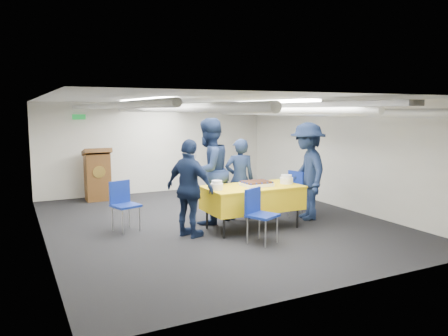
{
  "coord_description": "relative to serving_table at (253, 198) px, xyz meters",
  "views": [
    {
      "loc": [
        -3.44,
        -7.33,
        2.1
      ],
      "look_at": [
        0.1,
        -0.2,
        1.05
      ],
      "focal_mm": 35.0,
      "sensor_mm": 36.0,
      "label": 1
    }
  ],
  "objects": [
    {
      "name": "room_shell",
      "position": [
        -0.32,
        1.12,
        1.25
      ],
      "size": [
        6.0,
        7.0,
        2.3
      ],
      "color": "beige",
      "rests_on": "ground"
    },
    {
      "name": "podium",
      "position": [
        -2.02,
        3.76,
        0.05
      ],
      "size": [
        0.62,
        0.53,
        1.25
      ],
      "color": "brown",
      "rests_on": "ground"
    },
    {
      "name": "chair_left",
      "position": [
        -2.1,
        0.92,
        -0.03
      ],
      "size": [
        0.53,
        0.53,
        0.87
      ],
      "color": "gray",
      "rests_on": "ground"
    },
    {
      "name": "serving_table",
      "position": [
        0.0,
        0.0,
        0.0
      ],
      "size": [
        1.72,
        0.92,
        0.77
      ],
      "color": "black",
      "rests_on": "ground"
    },
    {
      "name": "ground",
      "position": [
        -0.42,
        0.72,
        -0.56
      ],
      "size": [
        7.0,
        7.0,
        0.0
      ],
      "primitive_type": "plane",
      "color": "black",
      "rests_on": "ground"
    },
    {
      "name": "chair_right",
      "position": [
        1.29,
        0.62,
        -0.03
      ],
      "size": [
        0.5,
        0.5,
        0.87
      ],
      "color": "gray",
      "rests_on": "ground"
    },
    {
      "name": "sailor_a",
      "position": [
        0.11,
        0.68,
        0.23
      ],
      "size": [
        0.66,
        0.53,
        1.57
      ],
      "primitive_type": "imported",
      "rotation": [
        0.0,
        0.0,
        2.85
      ],
      "color": "#0E1932",
      "rests_on": "ground"
    },
    {
      "name": "sailor_c",
      "position": [
        -1.2,
        0.01,
        0.26
      ],
      "size": [
        0.8,
        1.04,
        1.64
      ],
      "primitive_type": "imported",
      "rotation": [
        0.0,
        0.0,
        2.05
      ],
      "color": "#0E1932",
      "rests_on": "ground"
    },
    {
      "name": "sheet_cake",
      "position": [
        0.06,
        -0.02,
        0.25
      ],
      "size": [
        0.52,
        0.4,
        0.09
      ],
      "color": "white",
      "rests_on": "serving_table"
    },
    {
      "name": "sailor_b",
      "position": [
        -0.54,
        0.7,
        0.42
      ],
      "size": [
        1.18,
        1.08,
        1.97
      ],
      "primitive_type": "imported",
      "rotation": [
        0.0,
        0.0,
        3.58
      ],
      "color": "#0E1932",
      "rests_on": "ground"
    },
    {
      "name": "plate_stack_right",
      "position": [
        0.69,
        -0.05,
        0.29
      ],
      "size": [
        0.24,
        0.24,
        0.16
      ],
      "color": "white",
      "rests_on": "serving_table"
    },
    {
      "name": "sailor_d",
      "position": [
        1.3,
        0.13,
        0.38
      ],
      "size": [
        1.02,
        1.36,
        1.88
      ],
      "primitive_type": "imported",
      "rotation": [
        0.0,
        0.0,
        -1.87
      ],
      "color": "#0E1932",
      "rests_on": "ground"
    },
    {
      "name": "chair_near",
      "position": [
        -0.34,
        -0.77,
        -0.03
      ],
      "size": [
        0.56,
        0.56,
        0.87
      ],
      "color": "gray",
      "rests_on": "ground"
    },
    {
      "name": "plate_stack_left",
      "position": [
        -0.73,
        -0.05,
        0.28
      ],
      "size": [
        0.21,
        0.21,
        0.16
      ],
      "color": "white",
      "rests_on": "serving_table"
    }
  ]
}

